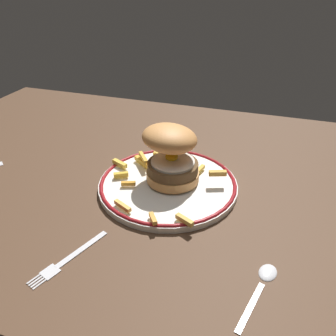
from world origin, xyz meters
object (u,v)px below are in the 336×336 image
(dinner_plate, at_px, (168,184))
(burger, at_px, (171,152))
(fork, at_px, (69,258))
(spoon, at_px, (265,278))

(dinner_plate, height_order, burger, burger)
(dinner_plate, bearing_deg, burger, 86.09)
(dinner_plate, relative_size, fork, 2.02)
(fork, height_order, spoon, spoon)
(fork, bearing_deg, burger, 71.02)
(spoon, bearing_deg, fork, -169.69)
(fork, bearing_deg, dinner_plate, 70.07)
(fork, bearing_deg, spoon, 10.31)
(burger, xyz_separation_m, spoon, (0.21, -0.20, -0.07))
(burger, height_order, fork, burger)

